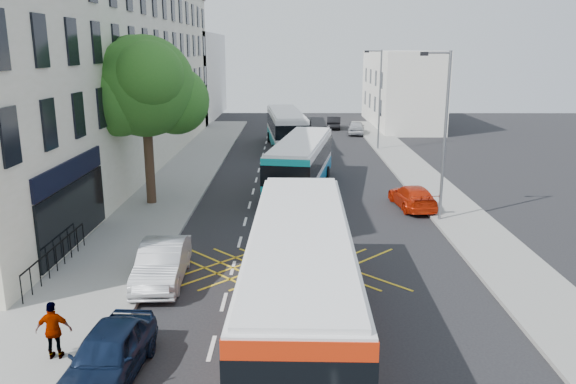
{
  "coord_description": "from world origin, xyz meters",
  "views": [
    {
      "loc": [
        -0.96,
        -14.26,
        8.23
      ],
      "look_at": [
        -1.08,
        9.28,
        2.2
      ],
      "focal_mm": 35.0,
      "sensor_mm": 36.0,
      "label": 1
    }
  ],
  "objects_px": {
    "lamp_near": "(443,128)",
    "red_hatchback": "(413,197)",
    "street_tree": "(144,87)",
    "distant_car_silver": "(356,128)",
    "parked_car_blue": "(108,354)",
    "motorbike": "(283,356)",
    "pedestrian_far": "(54,330)",
    "bus_near": "(300,280)",
    "bus_mid": "(301,164)",
    "lamp_far": "(379,94)",
    "distant_car_dark": "(334,122)",
    "bus_far": "(286,128)",
    "distant_car_grey": "(299,123)",
    "parked_car_silver": "(162,263)"
  },
  "relations": [
    {
      "from": "street_tree",
      "to": "distant_car_silver",
      "type": "xyz_separation_m",
      "value": [
        14.01,
        25.97,
        -5.62
      ]
    },
    {
      "from": "street_tree",
      "to": "bus_mid",
      "type": "distance_m",
      "value": 9.99
    },
    {
      "from": "parked_car_silver",
      "to": "distant_car_grey",
      "type": "xyz_separation_m",
      "value": [
        5.52,
        40.25,
        -0.07
      ]
    },
    {
      "from": "bus_near",
      "to": "bus_mid",
      "type": "relative_size",
      "value": 1.1
    },
    {
      "from": "parked_car_blue",
      "to": "distant_car_dark",
      "type": "height_order",
      "value": "parked_car_blue"
    },
    {
      "from": "motorbike",
      "to": "red_hatchback",
      "type": "bearing_deg",
      "value": 65.44
    },
    {
      "from": "parked_car_blue",
      "to": "red_hatchback",
      "type": "distance_m",
      "value": 19.49
    },
    {
      "from": "distant_car_dark",
      "to": "distant_car_silver",
      "type": "bearing_deg",
      "value": 119.05
    },
    {
      "from": "bus_far",
      "to": "bus_near",
      "type": "bearing_deg",
      "value": -94.33
    },
    {
      "from": "distant_car_silver",
      "to": "bus_near",
      "type": "bearing_deg",
      "value": 88.89
    },
    {
      "from": "street_tree",
      "to": "parked_car_blue",
      "type": "relative_size",
      "value": 2.17
    },
    {
      "from": "bus_far",
      "to": "red_hatchback",
      "type": "height_order",
      "value": "bus_far"
    },
    {
      "from": "lamp_far",
      "to": "distant_car_silver",
      "type": "relative_size",
      "value": 2.03
    },
    {
      "from": "bus_near",
      "to": "distant_car_silver",
      "type": "height_order",
      "value": "bus_near"
    },
    {
      "from": "bus_mid",
      "to": "parked_car_silver",
      "type": "bearing_deg",
      "value": -101.36
    },
    {
      "from": "parked_car_blue",
      "to": "distant_car_grey",
      "type": "distance_m",
      "value": 46.74
    },
    {
      "from": "lamp_far",
      "to": "distant_car_dark",
      "type": "relative_size",
      "value": 2.0
    },
    {
      "from": "lamp_near",
      "to": "distant_car_dark",
      "type": "height_order",
      "value": "lamp_near"
    },
    {
      "from": "street_tree",
      "to": "parked_car_blue",
      "type": "distance_m",
      "value": 17.64
    },
    {
      "from": "lamp_far",
      "to": "distant_car_grey",
      "type": "xyz_separation_m",
      "value": [
        -6.27,
        12.91,
        -3.96
      ]
    },
    {
      "from": "lamp_near",
      "to": "lamp_far",
      "type": "distance_m",
      "value": 20.0
    },
    {
      "from": "bus_far",
      "to": "motorbike",
      "type": "height_order",
      "value": "bus_far"
    },
    {
      "from": "lamp_near",
      "to": "red_hatchback",
      "type": "height_order",
      "value": "lamp_near"
    },
    {
      "from": "street_tree",
      "to": "motorbike",
      "type": "distance_m",
      "value": 19.08
    },
    {
      "from": "lamp_far",
      "to": "bus_mid",
      "type": "height_order",
      "value": "lamp_far"
    },
    {
      "from": "street_tree",
      "to": "bus_mid",
      "type": "bearing_deg",
      "value": 22.54
    },
    {
      "from": "distant_car_silver",
      "to": "street_tree",
      "type": "bearing_deg",
      "value": 69.28
    },
    {
      "from": "motorbike",
      "to": "pedestrian_far",
      "type": "xyz_separation_m",
      "value": [
        -6.12,
        1.0,
        0.15
      ]
    },
    {
      "from": "lamp_near",
      "to": "bus_mid",
      "type": "relative_size",
      "value": 0.71
    },
    {
      "from": "bus_near",
      "to": "distant_car_grey",
      "type": "xyz_separation_m",
      "value": [
        0.61,
        44.27,
        -1.15
      ]
    },
    {
      "from": "bus_near",
      "to": "lamp_far",
      "type": "bearing_deg",
      "value": 78.77
    },
    {
      "from": "lamp_near",
      "to": "bus_far",
      "type": "distance_m",
      "value": 22.68
    },
    {
      "from": "street_tree",
      "to": "distant_car_grey",
      "type": "xyz_separation_m",
      "value": [
        8.43,
        29.94,
        -5.63
      ]
    },
    {
      "from": "bus_far",
      "to": "motorbike",
      "type": "relative_size",
      "value": 5.85
    },
    {
      "from": "street_tree",
      "to": "red_hatchback",
      "type": "bearing_deg",
      "value": -1.88
    },
    {
      "from": "lamp_near",
      "to": "lamp_far",
      "type": "relative_size",
      "value": 1.0
    },
    {
      "from": "street_tree",
      "to": "distant_car_silver",
      "type": "bearing_deg",
      "value": 61.65
    },
    {
      "from": "bus_far",
      "to": "red_hatchback",
      "type": "xyz_separation_m",
      "value": [
        6.88,
        -18.67,
        -1.05
      ]
    },
    {
      "from": "lamp_near",
      "to": "lamp_far",
      "type": "xyz_separation_m",
      "value": [
        0.0,
        20.0,
        0.0
      ]
    },
    {
      "from": "bus_mid",
      "to": "red_hatchback",
      "type": "xyz_separation_m",
      "value": [
        5.85,
        -3.85,
        -1.01
      ]
    },
    {
      "from": "bus_near",
      "to": "motorbike",
      "type": "distance_m",
      "value": 2.64
    },
    {
      "from": "bus_near",
      "to": "parked_car_silver",
      "type": "bearing_deg",
      "value": 141.84
    },
    {
      "from": "parked_car_silver",
      "to": "distant_car_grey",
      "type": "height_order",
      "value": "parked_car_silver"
    },
    {
      "from": "parked_car_blue",
      "to": "pedestrian_far",
      "type": "relative_size",
      "value": 2.5
    },
    {
      "from": "bus_near",
      "to": "distant_car_silver",
      "type": "bearing_deg",
      "value": 82.42
    },
    {
      "from": "parked_car_blue",
      "to": "pedestrian_far",
      "type": "xyz_separation_m",
      "value": [
        -1.67,
        0.75,
        0.27
      ]
    },
    {
      "from": "lamp_near",
      "to": "pedestrian_far",
      "type": "relative_size",
      "value": 4.94
    },
    {
      "from": "parked_car_blue",
      "to": "red_hatchback",
      "type": "height_order",
      "value": "parked_car_blue"
    },
    {
      "from": "lamp_near",
      "to": "bus_near",
      "type": "xyz_separation_m",
      "value": [
        -6.89,
        -11.36,
        -2.81
      ]
    },
    {
      "from": "motorbike",
      "to": "red_hatchback",
      "type": "xyz_separation_m",
      "value": [
        6.65,
        16.27,
        -0.2
      ]
    }
  ]
}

